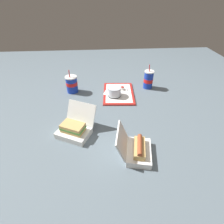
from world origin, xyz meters
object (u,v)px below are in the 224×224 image
Objects in this scene: ketchup_cup at (122,88)px; soda_cup_left at (148,80)px; plastic_fork at (127,88)px; clamshell_hotdog_center at (137,150)px; clamshell_sandwich_left at (74,129)px; food_tray at (119,93)px; cake_container at (114,92)px; soda_cup_right at (72,84)px.

soda_cup_left is at bearing 100.14° from ketchup_cup.
ketchup_cup is at bearing -54.43° from plastic_fork.
soda_cup_left reaches higher than clamshell_hotdog_center.
ketchup_cup is 0.18× the size of soda_cup_left.
plastic_fork is at bearing 143.84° from clamshell_sandwich_left.
food_tray is 1.38× the size of clamshell_sandwich_left.
food_tray is 3.47× the size of cake_container.
ketchup_cup is at bearing 142.43° from cake_container.
clamshell_sandwich_left is at bearing 7.51° from soda_cup_right.
food_tray is 0.68m from clamshell_hotdog_center.
plastic_fork is (-0.03, 0.04, -0.01)m from ketchup_cup.
food_tray is 9.67× the size of ketchup_cup.
plastic_fork is at bearing 176.19° from clamshell_hotdog_center.
soda_cup_right is at bearing -172.49° from clamshell_sandwich_left.
plastic_fork is (-0.13, 0.12, -0.03)m from cake_container.
soda_cup_left is (-0.15, 0.32, 0.03)m from cake_container.
ketchup_cup is at bearing 145.56° from clamshell_sandwich_left.
ketchup_cup is 0.65m from clamshell_sandwich_left.
clamshell_sandwich_left is at bearing -31.91° from plastic_fork.
cake_container is at bearing 146.32° from clamshell_sandwich_left.
ketchup_cup is 0.36× the size of plastic_fork.
clamshell_sandwich_left is (0.49, -0.33, 0.04)m from food_tray.
clamshell_hotdog_center is 1.10× the size of soda_cup_right.
food_tray is at bearing -177.38° from clamshell_hotdog_center.
clamshell_sandwich_left reaches higher than cake_container.
soda_cup_left reaches higher than clamshell_sandwich_left.
ketchup_cup is 0.19× the size of soda_cup_right.
soda_cup_left is (-0.03, 0.68, 0.01)m from soda_cup_right.
soda_cup_left reaches higher than ketchup_cup.
soda_cup_right is at bearing -149.85° from clamshell_hotdog_center.
clamshell_sandwich_left reaches higher than clamshell_hotdog_center.
clamshell_hotdog_center is at bearing -17.82° from soda_cup_left.
cake_container is 0.38m from soda_cup_right.
clamshell_sandwich_left is 0.56m from soda_cup_right.
soda_cup_right reaches higher than plastic_fork.
cake_container is 0.54× the size of soda_cup_right.
cake_container is at bearing -39.28° from plastic_fork.
food_tray is 0.07m from ketchup_cup.
clamshell_hotdog_center is (0.76, -0.05, 0.02)m from plastic_fork.
clamshell_hotdog_center reaches higher than food_tray.
clamshell_hotdog_center reaches higher than ketchup_cup.
soda_cup_left reaches higher than food_tray.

